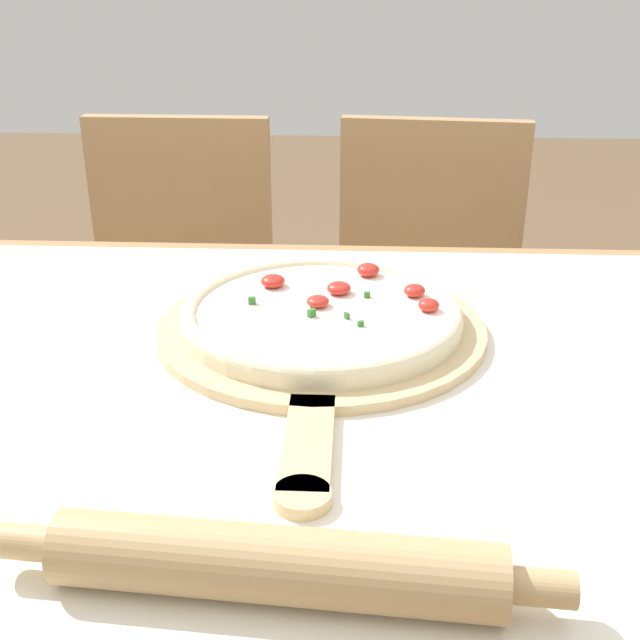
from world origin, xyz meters
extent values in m
cube|color=#A87F51|center=(0.00, 0.00, 0.74)|extent=(1.31, 0.86, 0.03)
cube|color=white|center=(0.00, 0.00, 0.75)|extent=(1.23, 0.78, 0.00)
cylinder|color=#D6B784|center=(0.04, 0.10, 0.76)|extent=(0.39, 0.39, 0.01)
cube|color=#D6B784|center=(0.04, -0.16, 0.76)|extent=(0.04, 0.16, 0.01)
cylinder|color=#D6B784|center=(0.04, -0.24, 0.76)|extent=(0.05, 0.05, 0.01)
cylinder|color=beige|center=(0.04, 0.10, 0.78)|extent=(0.34, 0.34, 0.02)
torus|color=beige|center=(0.04, 0.10, 0.78)|extent=(0.34, 0.34, 0.02)
cylinder|color=white|center=(0.04, 0.10, 0.79)|extent=(0.30, 0.30, 0.00)
ellipsoid|color=red|center=(-0.03, 0.16, 0.80)|extent=(0.03, 0.03, 0.02)
ellipsoid|color=red|center=(0.15, 0.14, 0.80)|extent=(0.03, 0.03, 0.01)
ellipsoid|color=red|center=(0.03, 0.10, 0.79)|extent=(0.03, 0.03, 0.01)
ellipsoid|color=red|center=(0.09, 0.21, 0.80)|extent=(0.03, 0.03, 0.02)
ellipsoid|color=red|center=(0.16, 0.10, 0.80)|extent=(0.03, 0.03, 0.01)
ellipsoid|color=red|center=(0.06, 0.15, 0.80)|extent=(0.03, 0.03, 0.01)
cube|color=#387533|center=(0.08, 0.05, 0.79)|extent=(0.01, 0.01, 0.01)
cube|color=#387533|center=(-0.05, 0.11, 0.79)|extent=(0.01, 0.01, 0.01)
cube|color=#387533|center=(0.07, 0.07, 0.79)|extent=(0.01, 0.01, 0.01)
cube|color=#387533|center=(0.09, 0.13, 0.79)|extent=(0.01, 0.01, 0.01)
cube|color=#387533|center=(0.03, 0.07, 0.79)|extent=(0.01, 0.01, 0.01)
cylinder|color=tan|center=(0.03, -0.34, 0.78)|extent=(0.32, 0.08, 0.05)
cylinder|color=tan|center=(-0.15, -0.33, 0.78)|extent=(0.05, 0.03, 0.03)
cylinder|color=tan|center=(0.21, -0.35, 0.78)|extent=(0.05, 0.03, 0.03)
cube|color=tan|center=(-0.30, 0.66, 0.43)|extent=(0.40, 0.40, 0.02)
cube|color=tan|center=(-0.30, 0.85, 0.66)|extent=(0.38, 0.04, 0.44)
cylinder|color=tan|center=(-0.46, 0.50, 0.21)|extent=(0.04, 0.04, 0.42)
cylinder|color=tan|center=(-0.14, 0.50, 0.21)|extent=(0.04, 0.04, 0.42)
cylinder|color=tan|center=(-0.46, 0.82, 0.21)|extent=(0.04, 0.04, 0.42)
cylinder|color=tan|center=(-0.14, 0.82, 0.21)|extent=(0.04, 0.04, 0.42)
cube|color=tan|center=(0.21, 0.66, 0.43)|extent=(0.44, 0.44, 0.02)
cube|color=tan|center=(0.23, 0.84, 0.66)|extent=(0.38, 0.07, 0.44)
cylinder|color=tan|center=(0.04, 0.52, 0.21)|extent=(0.04, 0.04, 0.42)
cylinder|color=tan|center=(0.35, 0.49, 0.21)|extent=(0.04, 0.04, 0.42)
cylinder|color=tan|center=(0.07, 0.84, 0.21)|extent=(0.04, 0.04, 0.42)
cylinder|color=tan|center=(0.39, 0.81, 0.21)|extent=(0.04, 0.04, 0.42)
camera|label=1|loc=(0.08, -0.78, 1.17)|focal=45.00mm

